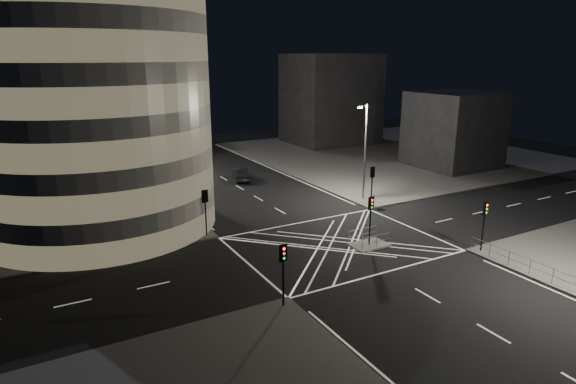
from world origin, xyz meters
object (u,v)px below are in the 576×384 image
traffic_signal_fl (205,204)px  traffic_signal_nl (283,264)px  central_island (369,245)px  sedan (241,175)px  street_lamp_left_near (177,162)px  traffic_signal_nr (484,217)px  street_lamp_right_far (365,149)px  traffic_signal_fr (372,179)px  street_lamp_left_far (134,135)px  traffic_signal_island (371,212)px

traffic_signal_fl → traffic_signal_nl: (0.00, -13.60, 0.00)m
central_island → sedan: sedan is taller
street_lamp_left_near → traffic_signal_fl: bearing=-83.0°
central_island → traffic_signal_nr: 9.08m
traffic_signal_fl → sedan: size_ratio=0.88×
street_lamp_right_far → traffic_signal_fl: bearing=-173.1°
street_lamp_left_near → sedan: street_lamp_left_near is taller
traffic_signal_fl → sedan: traffic_signal_fl is taller
traffic_signal_fl → traffic_signal_nl: 13.60m
traffic_signal_fr → street_lamp_right_far: size_ratio=0.40×
street_lamp_left_far → street_lamp_right_far: bearing=-48.1°
central_island → street_lamp_right_far: (7.44, 10.50, 5.47)m
traffic_signal_nl → street_lamp_right_far: bearing=40.9°
traffic_signal_nr → traffic_signal_island: size_ratio=1.00×
traffic_signal_nl → traffic_signal_island: size_ratio=1.00×
traffic_signal_nl → traffic_signal_nr: 17.60m
traffic_signal_fl → street_lamp_left_near: street_lamp_left_near is taller
central_island → sedan: bearing=91.2°
central_island → traffic_signal_island: traffic_signal_island is taller
traffic_signal_island → sedan: size_ratio=0.88×
central_island → traffic_signal_fl: bearing=142.5°
traffic_signal_fr → street_lamp_left_far: (-18.24, 23.20, 2.63)m
traffic_signal_nl → street_lamp_left_near: size_ratio=0.40×
street_lamp_left_far → street_lamp_right_far: size_ratio=1.00×
traffic_signal_island → sedan: 24.56m
sedan → central_island: bearing=108.0°
traffic_signal_island → traffic_signal_nr: bearing=-37.9°
traffic_signal_fr → traffic_signal_nr: same height
street_lamp_left_far → sedan: bearing=-32.8°
traffic_signal_fr → street_lamp_left_near: 19.14m
traffic_signal_nl → traffic_signal_island: (10.80, 5.30, 0.00)m
traffic_signal_fr → traffic_signal_fl: bearing=180.0°
central_island → street_lamp_right_far: street_lamp_right_far is taller
street_lamp_left_far → traffic_signal_nl: bearing=-89.0°
central_island → traffic_signal_nl: 12.36m
traffic_signal_nl → traffic_signal_fr: same height
traffic_signal_nr → street_lamp_left_far: bearing=116.4°
traffic_signal_nl → sedan: size_ratio=0.88×
street_lamp_right_far → traffic_signal_nl: bearing=-139.1°
traffic_signal_fr → traffic_signal_island: size_ratio=1.00×
central_island → traffic_signal_nr: traffic_signal_nr is taller
street_lamp_left_near → street_lamp_left_far: (0.00, 18.00, 0.00)m
street_lamp_left_near → traffic_signal_nr: bearing=-45.9°
street_lamp_left_far → street_lamp_right_far: (18.87, -21.00, 0.00)m
traffic_signal_fr → street_lamp_right_far: bearing=73.9°
central_island → traffic_signal_island: bearing=0.0°
traffic_signal_island → street_lamp_left_far: bearing=110.0°
traffic_signal_fl → traffic_signal_fr: same height
street_lamp_left_far → sedan: 13.86m
traffic_signal_nl → traffic_signal_fr: size_ratio=1.00×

